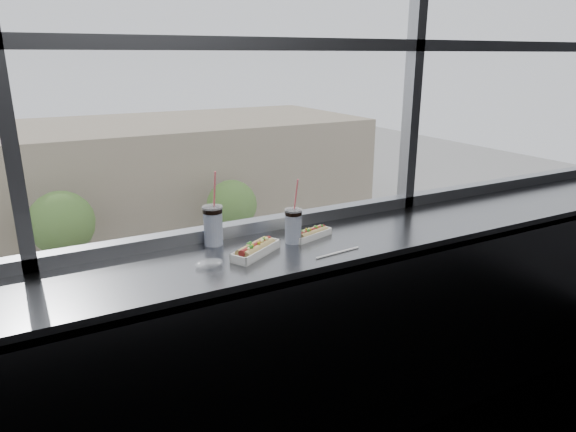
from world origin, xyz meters
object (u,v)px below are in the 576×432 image
tree_right (232,205)px  car_far_c (299,251)px  soda_cup_right (293,224)px  pedestrian_d (209,248)px  soda_cup_left (213,223)px  hotdog_tray_left (256,249)px  loose_straw (338,253)px  wrapper (209,263)px  car_near_e (353,310)px  car_near_c (116,376)px  pedestrian_c (149,251)px  hotdog_tray_right (311,233)px  tree_center (62,223)px  car_far_b (115,287)px  car_near_d (271,330)px

tree_right → car_far_c: bearing=-54.9°
soda_cup_right → pedestrian_d: soda_cup_right is taller
car_far_c → pedestrian_d: bearing=62.2°
soda_cup_left → pedestrian_d: (9.37, 27.21, -11.05)m
hotdog_tray_left → loose_straw: hotdog_tray_left is taller
loose_straw → wrapper: wrapper is taller
pedestrian_d → car_near_e: bearing=16.5°
soda_cup_left → car_near_c: bearing=84.8°
hotdog_tray_left → pedestrian_c: 31.47m
soda_cup_left → hotdog_tray_left: bearing=-61.3°
soda_cup_left → car_far_c: soda_cup_left is taller
pedestrian_d → hotdog_tray_right: bearing=-18.1°
car_far_c → tree_center: tree_center is taller
hotdog_tray_right → tree_center: size_ratio=0.04×
car_far_c → tree_right: 5.45m
hotdog_tray_left → tree_right: bearing=37.7°
car_far_b → pedestrian_d: pedestrian_d is taller
tree_center → car_far_b: bearing=-64.6°
car_far_b → pedestrian_c: bearing=-35.0°
hotdog_tray_left → car_near_e: size_ratio=0.04×
soda_cup_left → soda_cup_right: 0.37m
pedestrian_c → tree_right: size_ratio=0.40×
loose_straw → car_far_b: loose_straw is taller
hotdog_tray_right → pedestrian_c: size_ratio=0.11×
car_far_c → car_near_e: (-1.52, -8.00, -0.02)m
car_far_b → car_near_d: size_ratio=0.96×
soda_cup_right → pedestrian_d: bearing=71.7°
wrapper → car_far_b: size_ratio=0.02×
hotdog_tray_right → car_far_b: (2.49, 24.22, -10.97)m
hotdog_tray_left → hotdog_tray_right: hotdog_tray_left is taller
car_near_d → pedestrian_d: (1.14, 11.13, -0.04)m
car_near_d → car_far_c: bearing=-31.1°
car_far_c → pedestrian_c: (-8.33, 4.60, -0.04)m
loose_straw → hotdog_tray_right: bearing=84.0°
hotdog_tray_left → soda_cup_left: soda_cup_left is taller
wrapper → pedestrian_d: (9.48, 27.45, -10.96)m
hotdog_tray_left → soda_cup_left: (-0.12, 0.22, 0.08)m
soda_cup_left → pedestrian_c: size_ratio=0.17×
pedestrian_c → tree_right: 6.06m
soda_cup_right → car_near_d: soda_cup_right is taller
soda_cup_left → tree_center: bearing=87.9°
loose_straw → car_far_c: bearing=55.5°
soda_cup_right → car_far_c: bearing=60.3°
car_near_e → car_far_b: size_ratio=0.95×
wrapper → car_far_b: wrapper is taller
hotdog_tray_left → car_near_d: hotdog_tray_left is taller
car_near_c → car_near_d: size_ratio=0.87×
hotdog_tray_left → car_near_c: bearing=54.6°
tree_right → loose_straw: bearing=-111.0°
hotdog_tray_left → tree_right: 31.64m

